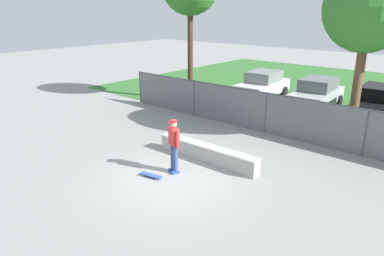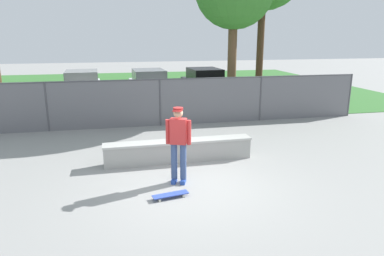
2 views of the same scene
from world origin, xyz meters
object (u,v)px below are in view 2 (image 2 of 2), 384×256
concrete_ledge (179,151)px  car_black (205,84)px  car_white (82,87)px  car_silver (149,85)px  skateboarder (178,141)px  skateboard (171,195)px

concrete_ledge → car_black: 10.14m
concrete_ledge → car_black: (3.16, 9.62, 0.53)m
car_white → car_silver: 3.46m
concrete_ledge → car_silver: size_ratio=0.97×
concrete_ledge → car_white: 10.29m
skateboarder → car_black: bearing=72.9°
skateboard → car_black: car_black is taller
skateboarder → car_silver: 11.02m
skateboarder → skateboard: size_ratio=2.23×
skateboard → car_black: bearing=72.5°
concrete_ledge → car_black: size_ratio=0.97×
car_white → concrete_ledge: bearing=-70.8°
concrete_ledge → car_black: car_black is taller
skateboarder → car_white: (-3.12, 11.16, -0.19)m
concrete_ledge → skateboarder: bearing=-99.9°
skateboarder → concrete_ledge: bearing=80.1°
skateboarder → car_white: skateboarder is taller
skateboard → car_black: (3.73, 11.85, 0.77)m
car_white → skateboarder: bearing=-74.4°
skateboard → car_silver: bearing=86.8°
skateboard → car_silver: 11.83m
concrete_ledge → car_black: bearing=71.8°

